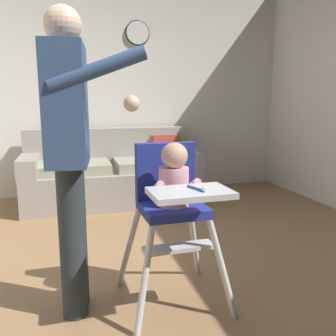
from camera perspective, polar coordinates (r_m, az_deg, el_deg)
The scene contains 6 objects.
ground at distance 2.46m, azimuth -1.85°, elevation -19.50°, with size 6.29×6.84×0.10m, color #946D47.
wall_far at distance 4.75m, azimuth -9.71°, elevation 12.80°, with size 5.49×0.06×2.77m, color silver.
couch at distance 4.31m, azimuth -8.79°, elevation -0.99°, with size 2.00×0.86×0.86m.
high_chair at distance 2.06m, azimuth 0.73°, elevation -3.91°, with size 0.62×0.74×0.97m.
adult_standing at distance 1.99m, azimuth -15.26°, elevation 3.10°, with size 0.51×0.53×1.66m.
wall_clock at distance 4.84m, azimuth -4.85°, elevation 20.56°, with size 0.31×0.04×0.31m.
Camera 1 is at (-0.50, -2.07, 1.18)m, focal length 38.47 mm.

